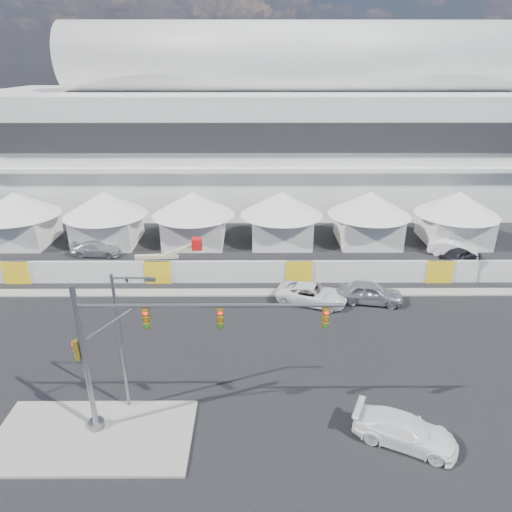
{
  "coord_description": "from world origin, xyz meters",
  "views": [
    {
      "loc": [
        2.17,
        -20.62,
        17.6
      ],
      "look_at": [
        2.31,
        10.0,
        4.4
      ],
      "focal_mm": 32.0,
      "sensor_mm": 36.0,
      "label": 1
    }
  ],
  "objects_px": {
    "lot_car_c": "(97,249)",
    "boom_lift": "(152,268)",
    "pickup_curb": "(312,294)",
    "traffic_mast": "(138,352)",
    "streetlight_median": "(124,334)",
    "sedan_silver": "(370,292)",
    "lot_car_a": "(453,249)",
    "lot_car_b": "(460,255)",
    "pickup_near": "(405,430)"
  },
  "relations": [
    {
      "from": "pickup_curb",
      "to": "boom_lift",
      "type": "height_order",
      "value": "boom_lift"
    },
    {
      "from": "sedan_silver",
      "to": "lot_car_b",
      "type": "xyz_separation_m",
      "value": [
        10.32,
        7.61,
        -0.1
      ]
    },
    {
      "from": "lot_car_c",
      "to": "streetlight_median",
      "type": "relative_size",
      "value": 0.59
    },
    {
      "from": "lot_car_a",
      "to": "boom_lift",
      "type": "bearing_deg",
      "value": 125.56
    },
    {
      "from": "lot_car_a",
      "to": "lot_car_c",
      "type": "bearing_deg",
      "value": 115.71
    },
    {
      "from": "traffic_mast",
      "to": "lot_car_b",
      "type": "bearing_deg",
      "value": 40.1
    },
    {
      "from": "sedan_silver",
      "to": "pickup_curb",
      "type": "relative_size",
      "value": 0.92
    },
    {
      "from": "streetlight_median",
      "to": "lot_car_c",
      "type": "bearing_deg",
      "value": 112.16
    },
    {
      "from": "lot_car_c",
      "to": "boom_lift",
      "type": "distance_m",
      "value": 8.11
    },
    {
      "from": "lot_car_c",
      "to": "streetlight_median",
      "type": "bearing_deg",
      "value": -153.97
    },
    {
      "from": "streetlight_median",
      "to": "lot_car_a",
      "type": "bearing_deg",
      "value": 38.84
    },
    {
      "from": "sedan_silver",
      "to": "lot_car_a",
      "type": "xyz_separation_m",
      "value": [
        10.26,
        9.19,
        -0.09
      ]
    },
    {
      "from": "lot_car_b",
      "to": "traffic_mast",
      "type": "distance_m",
      "value": 32.89
    },
    {
      "from": "sedan_silver",
      "to": "streetlight_median",
      "type": "xyz_separation_m",
      "value": [
        -15.76,
        -11.76,
        3.86
      ]
    },
    {
      "from": "lot_car_c",
      "to": "boom_lift",
      "type": "relative_size",
      "value": 0.67
    },
    {
      "from": "lot_car_c",
      "to": "streetlight_median",
      "type": "height_order",
      "value": "streetlight_median"
    },
    {
      "from": "pickup_curb",
      "to": "streetlight_median",
      "type": "relative_size",
      "value": 0.69
    },
    {
      "from": "lot_car_c",
      "to": "boom_lift",
      "type": "xyz_separation_m",
      "value": [
        6.41,
        -4.96,
        0.26
      ]
    },
    {
      "from": "pickup_near",
      "to": "lot_car_a",
      "type": "relative_size",
      "value": 1.09
    },
    {
      "from": "lot_car_a",
      "to": "sedan_silver",
      "type": "bearing_deg",
      "value": 158.07
    },
    {
      "from": "pickup_near",
      "to": "lot_car_a",
      "type": "xyz_separation_m",
      "value": [
        11.88,
        23.52,
        0.03
      ]
    },
    {
      "from": "sedan_silver",
      "to": "lot_car_c",
      "type": "relative_size",
      "value": 1.06
    },
    {
      "from": "lot_car_b",
      "to": "boom_lift",
      "type": "relative_size",
      "value": 0.63
    },
    {
      "from": "sedan_silver",
      "to": "lot_car_b",
      "type": "relative_size",
      "value": 1.14
    },
    {
      "from": "lot_car_b",
      "to": "sedan_silver",
      "type": "bearing_deg",
      "value": 96.46
    },
    {
      "from": "lot_car_a",
      "to": "lot_car_b",
      "type": "xyz_separation_m",
      "value": [
        0.06,
        -1.58,
        -0.01
      ]
    },
    {
      "from": "pickup_curb",
      "to": "lot_car_a",
      "type": "height_order",
      "value": "pickup_curb"
    },
    {
      "from": "lot_car_a",
      "to": "lot_car_b",
      "type": "height_order",
      "value": "lot_car_a"
    },
    {
      "from": "pickup_near",
      "to": "boom_lift",
      "type": "bearing_deg",
      "value": 65.86
    },
    {
      "from": "sedan_silver",
      "to": "pickup_near",
      "type": "xyz_separation_m",
      "value": [
        -1.61,
        -14.33,
        -0.12
      ]
    },
    {
      "from": "lot_car_c",
      "to": "streetlight_median",
      "type": "distance_m",
      "value": 23.3
    },
    {
      "from": "lot_car_c",
      "to": "traffic_mast",
      "type": "xyz_separation_m",
      "value": [
        9.77,
        -22.91,
        4.1
      ]
    },
    {
      "from": "sedan_silver",
      "to": "traffic_mast",
      "type": "height_order",
      "value": "traffic_mast"
    },
    {
      "from": "lot_car_c",
      "to": "sedan_silver",
      "type": "bearing_deg",
      "value": -107.39
    },
    {
      "from": "traffic_mast",
      "to": "boom_lift",
      "type": "relative_size",
      "value": 1.81
    },
    {
      "from": "pickup_curb",
      "to": "lot_car_a",
      "type": "bearing_deg",
      "value": -39.87
    },
    {
      "from": "lot_car_c",
      "to": "boom_lift",
      "type": "height_order",
      "value": "boom_lift"
    },
    {
      "from": "pickup_near",
      "to": "streetlight_median",
      "type": "distance_m",
      "value": 14.92
    },
    {
      "from": "pickup_curb",
      "to": "traffic_mast",
      "type": "distance_m",
      "value": 17.19
    },
    {
      "from": "pickup_curb",
      "to": "traffic_mast",
      "type": "xyz_separation_m",
      "value": [
        -10.08,
        -13.33,
        4.03
      ]
    },
    {
      "from": "pickup_curb",
      "to": "boom_lift",
      "type": "xyz_separation_m",
      "value": [
        -13.44,
        4.62,
        0.19
      ]
    },
    {
      "from": "lot_car_a",
      "to": "traffic_mast",
      "type": "relative_size",
      "value": 0.36
    },
    {
      "from": "traffic_mast",
      "to": "streetlight_median",
      "type": "bearing_deg",
      "value": 123.9
    },
    {
      "from": "lot_car_a",
      "to": "traffic_mast",
      "type": "height_order",
      "value": "traffic_mast"
    },
    {
      "from": "pickup_near",
      "to": "boom_lift",
      "type": "height_order",
      "value": "boom_lift"
    },
    {
      "from": "pickup_curb",
      "to": "lot_car_c",
      "type": "bearing_deg",
      "value": 82.34
    },
    {
      "from": "lot_car_c",
      "to": "traffic_mast",
      "type": "relative_size",
      "value": 0.37
    },
    {
      "from": "sedan_silver",
      "to": "lot_car_b",
      "type": "bearing_deg",
      "value": -43.39
    },
    {
      "from": "pickup_near",
      "to": "streetlight_median",
      "type": "bearing_deg",
      "value": 104.58
    },
    {
      "from": "pickup_near",
      "to": "traffic_mast",
      "type": "bearing_deg",
      "value": 110.86
    }
  ]
}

